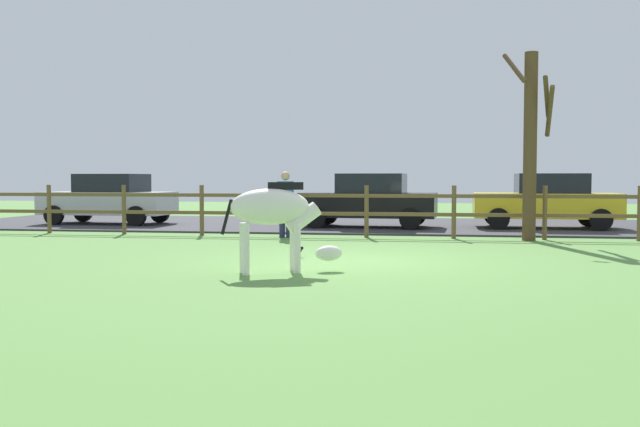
% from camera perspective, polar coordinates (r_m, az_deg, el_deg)
% --- Properties ---
extents(ground_plane, '(60.00, 60.00, 0.00)m').
position_cam_1_polar(ground_plane, '(12.43, 3.04, -3.90)').
color(ground_plane, '#5B8C42').
extents(parking_asphalt, '(28.00, 7.40, 0.05)m').
position_cam_1_polar(parking_asphalt, '(21.66, 5.70, -0.95)').
color(parking_asphalt, '#38383D').
rests_on(parking_asphalt, ground_plane).
extents(paddock_fence, '(21.50, 0.11, 1.30)m').
position_cam_1_polar(paddock_fence, '(17.36, 3.83, 0.48)').
color(paddock_fence, brown).
rests_on(paddock_fence, ground_plane).
extents(bare_tree, '(1.16, 1.10, 4.44)m').
position_cam_1_polar(bare_tree, '(17.16, 16.86, 5.62)').
color(bare_tree, '#513A23').
rests_on(bare_tree, ground_plane).
extents(zebra, '(1.81, 1.05, 1.41)m').
position_cam_1_polar(zebra, '(10.82, -3.67, 0.01)').
color(zebra, white).
rests_on(zebra, ground_plane).
extents(crow_on_grass, '(0.22, 0.10, 0.20)m').
position_cam_1_polar(crow_on_grass, '(13.03, -1.85, -3.03)').
color(crow_on_grass, black).
rests_on(crow_on_grass, ground_plane).
extents(parked_car_silver, '(4.05, 1.98, 1.56)m').
position_cam_1_polar(parked_car_silver, '(22.77, -16.87, 1.19)').
color(parked_car_silver, '#B7BABF').
rests_on(parked_car_silver, parking_asphalt).
extents(parked_car_yellow, '(4.03, 1.93, 1.56)m').
position_cam_1_polar(parked_car_yellow, '(20.92, 18.04, 1.03)').
color(parked_car_yellow, yellow).
rests_on(parked_car_yellow, parking_asphalt).
extents(parked_car_black, '(4.10, 2.08, 1.56)m').
position_cam_1_polar(parked_car_black, '(20.36, 3.95, 1.12)').
color(parked_car_black, black).
rests_on(parked_car_black, parking_asphalt).
extents(visitor_near_fence, '(0.39, 0.27, 1.64)m').
position_cam_1_polar(visitor_near_fence, '(17.24, -2.85, 1.01)').
color(visitor_near_fence, '#232847').
rests_on(visitor_near_fence, ground_plane).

